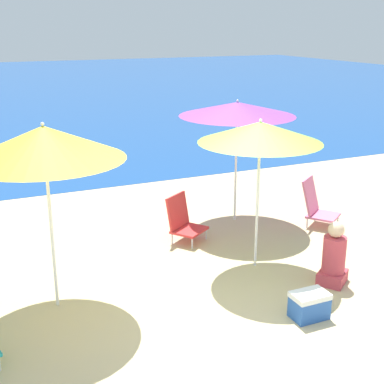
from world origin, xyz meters
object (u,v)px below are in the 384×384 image
Objects in this scene: beach_umbrella_yellow at (44,143)px; cooler_box at (309,305)px; beach_chair_pink at (316,205)px; person_seated_near at (334,258)px; beach_umbrella_purple at (237,109)px; water_bottle at (333,233)px; beach_chair_red at (183,220)px; beach_umbrella_lime at (260,132)px.

beach_umbrella_yellow is 3.50m from cooler_box.
person_seated_near is (-1.08, -1.82, -0.00)m from beach_chair_pink.
beach_umbrella_purple is 7.73× the size of water_bottle.
beach_chair_red is 0.85× the size of person_seated_near.
water_bottle is (0.99, -1.42, -1.80)m from beach_umbrella_purple.
beach_umbrella_lime is 7.74× the size of water_bottle.
beach_umbrella_yellow is at bearing -176.00° from water_bottle.
beach_umbrella_lime is 0.93× the size of beach_umbrella_yellow.
beach_chair_red is at bearing 173.30° from person_seated_near.
water_bottle is (4.34, 0.30, -1.88)m from beach_umbrella_yellow.
beach_umbrella_yellow is 2.62× the size of person_seated_near.
beach_umbrella_lime is 2.42m from water_bottle.
beach_umbrella_purple reaches higher than water_bottle.
cooler_box is at bearing -116.32° from beach_chair_red.
beach_umbrella_lime is 2.74m from beach_umbrella_yellow.
beach_umbrella_yellow is at bearing -152.81° from beach_umbrella_purple.
water_bottle is (0.96, 1.19, -0.25)m from person_seated_near.
water_bottle is (1.60, 0.32, -1.78)m from beach_umbrella_lime.
person_seated_near reaches higher than water_bottle.
beach_umbrella_yellow is at bearing 179.71° from beach_umbrella_lime.
beach_chair_red is (-0.56, 1.25, -1.55)m from beach_umbrella_lime.
beach_umbrella_lime is at bearing -0.29° from beach_umbrella_yellow.
beach_umbrella_yellow is 8.31× the size of water_bottle.
beach_umbrella_lime is at bearing -168.79° from water_bottle.
beach_umbrella_lime is 1.00× the size of beach_umbrella_purple.
beach_umbrella_purple is 0.93× the size of beach_umbrella_yellow.
beach_chair_pink is at bearing 52.20° from cooler_box.
beach_umbrella_purple is at bearing 124.94° from water_bottle.
beach_chair_red is at bearing 136.27° from beach_chair_pink.
beach_chair_red is 2.37m from water_bottle.
water_bottle is at bearing 11.21° from beach_umbrella_lime.
beach_chair_pink reaches higher than beach_chair_red.
person_seated_near is 1.55m from water_bottle.
beach_chair_pink is 1.88× the size of cooler_box.
beach_umbrella_yellow is 2.81× the size of beach_chair_pink.
beach_umbrella_lime reaches higher than water_bottle.
cooler_box is (-1.88, -2.42, -0.20)m from beach_chair_pink.
person_seated_near is 2.02× the size of cooler_box.
beach_chair_red is at bearing -157.71° from beach_umbrella_purple.
water_bottle is at bearing 104.87° from person_seated_near.
beach_umbrella_lime is 1.88m from person_seated_near.
beach_umbrella_lime is at bearing -109.43° from beach_umbrella_purple.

